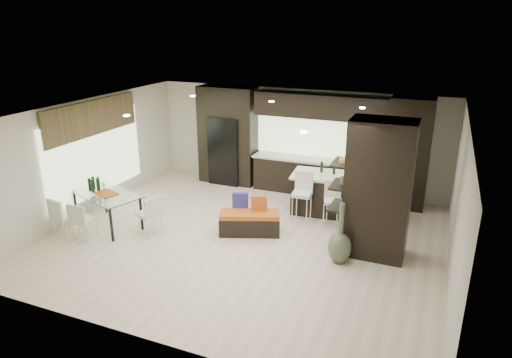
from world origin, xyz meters
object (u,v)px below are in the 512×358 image
at_px(bench, 250,223).
at_px(chair_end, 149,217).
at_px(dining_table, 108,210).
at_px(chair_near, 84,222).
at_px(kitchen_island, 340,195).
at_px(stool_left, 302,203).
at_px(stool_right, 364,213).
at_px(floor_vase, 341,233).
at_px(chair_far, 65,218).
at_px(stool_mid, 332,209).

xyz_separation_m(bench, chair_end, (-1.98, -0.84, 0.16)).
xyz_separation_m(dining_table, chair_near, (0.00, -0.75, 0.01)).
xyz_separation_m(kitchen_island, bench, (-1.56, -1.81, -0.23)).
height_order(kitchen_island, chair_near, kitchen_island).
relative_size(stool_left, stool_right, 1.06).
distance_m(floor_vase, chair_near, 5.27).
height_order(stool_right, chair_far, stool_right).
distance_m(kitchen_island, stool_mid, 0.78).
height_order(stool_mid, dining_table, stool_mid).
bearing_deg(stool_left, bench, -134.79).
bearing_deg(floor_vase, stool_right, 82.79).
xyz_separation_m(stool_left, chair_far, (-4.44, -2.61, -0.06)).
distance_m(chair_far, chair_end, 1.78).
xyz_separation_m(chair_far, chair_end, (1.61, 0.75, -0.00)).
distance_m(floor_vase, chair_end, 4.06).
height_order(kitchen_island, stool_right, kitchen_island).
bearing_deg(dining_table, stool_left, 43.82).
distance_m(dining_table, chair_end, 1.11).
bearing_deg(chair_far, stool_mid, 36.59).
bearing_deg(kitchen_island, stool_mid, -95.53).
bearing_deg(floor_vase, kitchen_island, 102.56).
height_order(bench, dining_table, dining_table).
xyz_separation_m(chair_near, chair_end, (1.11, 0.75, 0.01)).
xyz_separation_m(kitchen_island, chair_end, (-3.53, -2.65, -0.07)).
xyz_separation_m(kitchen_island, floor_vase, (0.51, -2.29, 0.13)).
xyz_separation_m(chair_near, chair_far, (-0.50, -0.01, 0.01)).
bearing_deg(kitchen_island, stool_left, -136.79).
xyz_separation_m(bench, dining_table, (-3.08, -0.84, 0.14)).
bearing_deg(stool_right, chair_far, -149.52).
distance_m(bench, dining_table, 3.20).
relative_size(stool_mid, bench, 0.65).
height_order(stool_left, dining_table, stool_left).
relative_size(stool_mid, chair_near, 1.06).
bearing_deg(stool_left, stool_mid, -2.65).
bearing_deg(dining_table, chair_near, -71.38).
height_order(dining_table, chair_far, chair_far).
bearing_deg(chair_near, floor_vase, 9.66).
bearing_deg(bench, dining_table, 174.61).
xyz_separation_m(stool_left, dining_table, (-3.94, -1.85, -0.08)).
height_order(kitchen_island, stool_mid, kitchen_island).
height_order(stool_left, floor_vase, floor_vase).
relative_size(bench, floor_vase, 1.06).
bearing_deg(chair_near, dining_table, 87.52).
height_order(stool_right, dining_table, stool_right).
distance_m(dining_table, chair_far, 0.91).
bearing_deg(chair_far, stool_left, 39.92).
xyz_separation_m(stool_left, stool_right, (1.40, 0.01, -0.02)).
relative_size(stool_right, floor_vase, 0.73).
bearing_deg(chair_end, kitchen_island, -31.86).
relative_size(chair_near, chair_far, 0.96).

